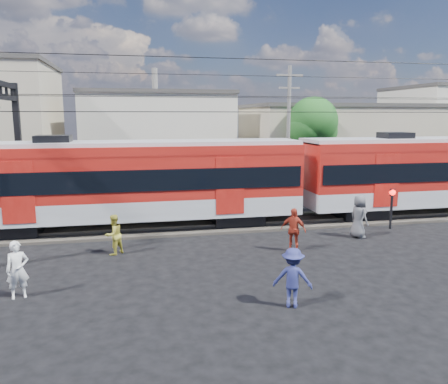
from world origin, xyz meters
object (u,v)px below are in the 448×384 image
(commuter_train, at_px, (134,179))
(pedestrian_a, at_px, (17,270))
(pedestrian_c, at_px, (293,278))
(crossing_signal, at_px, (392,201))

(commuter_train, height_order, pedestrian_a, commuter_train)
(pedestrian_a, relative_size, pedestrian_c, 1.01)
(pedestrian_a, distance_m, pedestrian_c, 8.03)
(pedestrian_c, bearing_deg, crossing_signal, -113.21)
(crossing_signal, bearing_deg, pedestrian_a, -162.01)
(commuter_train, bearing_deg, pedestrian_c, -65.78)
(pedestrian_a, bearing_deg, crossing_signal, 1.54)
(pedestrian_c, height_order, crossing_signal, crossing_signal)
(commuter_train, height_order, crossing_signal, commuter_train)
(commuter_train, xyz_separation_m, crossing_signal, (11.93, -2.30, -1.06))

